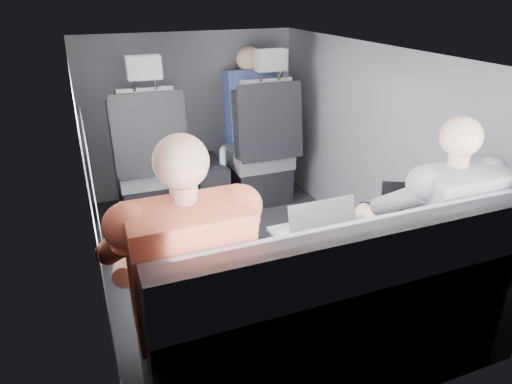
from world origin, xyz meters
name	(u,v)px	position (x,y,z in m)	size (l,w,h in m)	color
floor	(246,261)	(0.00, 0.00, 0.00)	(2.60, 2.60, 0.00)	black
ceiling	(244,51)	(0.00, 0.00, 1.35)	(2.60, 2.60, 0.00)	#B2B2AD
panel_left	(89,189)	(-0.90, 0.00, 0.68)	(0.02, 2.60, 1.35)	#56565B
panel_right	(370,149)	(0.90, 0.00, 0.68)	(0.02, 2.60, 1.35)	#56565B
panel_front	(191,115)	(0.00, 1.30, 0.68)	(1.80, 0.02, 1.35)	#56565B
panel_back	(369,285)	(0.00, -1.30, 0.68)	(1.80, 0.02, 1.35)	#56565B
side_window	(90,168)	(-0.88, -0.30, 0.90)	(0.02, 0.75, 0.42)	white
seatbelt	(270,113)	(0.45, 0.67, 0.80)	(0.05, 0.01, 0.65)	black
front_seat_left	(150,171)	(-0.45, 0.84, 0.40)	(0.52, 0.58, 1.26)	black
front_seat_right	(261,156)	(0.45, 0.84, 0.40)	(0.52, 0.58, 1.26)	black
center_console	(208,185)	(0.00, 0.88, 0.20)	(0.24, 0.48, 0.41)	black
rear_bench	(330,324)	(0.00, -1.06, 0.31)	(1.60, 0.57, 0.92)	#56555A
soda_cup	(197,159)	(-0.10, 0.78, 0.47)	(0.09, 0.09, 0.27)	white
water_bottle	(223,157)	(0.10, 0.77, 0.47)	(0.05, 0.05, 0.14)	#99BBD0
laptop_white	(162,256)	(-0.65, -0.76, 0.64)	(0.40, 0.39, 0.27)	white
laptop_silver	(313,230)	(0.04, -0.79, 0.63)	(0.33, 0.29, 0.23)	silver
laptop_black	(401,211)	(0.56, -0.77, 0.63)	(0.39, 0.42, 0.23)	black
passenger_rear_left	(184,280)	(-0.61, -0.97, 0.64)	(0.52, 0.64, 1.25)	#333338
passenger_rear_right	(426,230)	(0.55, -0.97, 0.62)	(0.48, 0.60, 1.19)	navy
passenger_front_right	(249,107)	(0.45, 1.10, 0.75)	(0.40, 0.40, 0.81)	navy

